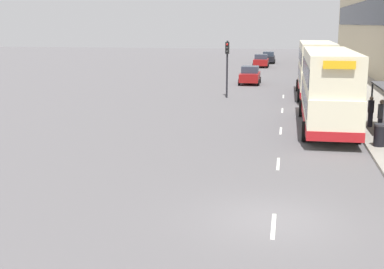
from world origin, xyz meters
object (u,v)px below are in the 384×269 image
(double_decker_bus_ahead, at_px, (316,68))
(car_2, at_px, (250,75))
(car_0, at_px, (311,73))
(pedestrian_1, at_px, (381,117))
(litter_bin, at_px, (380,135))
(pedestrian_at_shelter, at_px, (371,111))
(traffic_light_far_kerb, at_px, (227,59))
(car_3, at_px, (268,57))
(double_decker_bus_near, at_px, (328,88))
(car_1, at_px, (261,61))

(double_decker_bus_ahead, height_order, car_2, double_decker_bus_ahead)
(double_decker_bus_ahead, bearing_deg, car_0, 89.31)
(pedestrian_1, relative_size, litter_bin, 1.73)
(pedestrian_at_shelter, distance_m, traffic_light_far_kerb, 14.75)
(car_3, relative_size, litter_bin, 4.02)
(double_decker_bus_near, height_order, car_3, double_decker_bus_near)
(double_decker_bus_ahead, bearing_deg, pedestrian_at_shelter, -79.73)
(double_decker_bus_ahead, distance_m, car_0, 11.57)
(car_3, xyz_separation_m, pedestrian_1, (7.59, -51.88, 0.24))
(double_decker_bus_ahead, height_order, pedestrian_at_shelter, double_decker_bus_ahead)
(car_2, relative_size, pedestrian_at_shelter, 2.36)
(car_0, bearing_deg, car_3, 101.65)
(double_decker_bus_near, bearing_deg, double_decker_bus_ahead, 90.05)
(car_1, xyz_separation_m, car_2, (-0.02, -20.65, 0.00))
(car_0, height_order, pedestrian_1, pedestrian_1)
(double_decker_bus_near, bearing_deg, car_0, 89.71)
(car_0, xyz_separation_m, traffic_light_far_kerb, (-7.00, -13.25, 2.15))
(car_2, bearing_deg, traffic_light_far_kerb, 83.70)
(litter_bin, bearing_deg, car_2, 106.60)
(car_1, height_order, pedestrian_1, pedestrian_1)
(double_decker_bus_near, height_order, traffic_light_far_kerb, traffic_light_far_kerb)
(double_decker_bus_ahead, bearing_deg, car_3, 97.84)
(double_decker_bus_near, height_order, car_0, double_decker_bus_near)
(pedestrian_1, bearing_deg, car_3, 98.33)
(car_0, distance_m, pedestrian_at_shelter, 24.68)
(car_1, height_order, car_3, car_1)
(double_decker_bus_ahead, height_order, car_0, double_decker_bus_ahead)
(double_decker_bus_ahead, distance_m, pedestrian_1, 15.58)
(pedestrian_at_shelter, xyz_separation_m, litter_bin, (-0.29, -4.94, -0.33))
(double_decker_bus_near, xyz_separation_m, pedestrian_at_shelter, (2.36, 0.30, -1.29))
(pedestrian_at_shelter, xyz_separation_m, traffic_light_far_kerb, (-9.24, 11.33, 2.00))
(car_1, relative_size, pedestrian_1, 2.21)
(car_3, bearing_deg, double_decker_bus_near, 95.77)
(car_1, bearing_deg, traffic_light_far_kerb, 87.89)
(car_3, height_order, litter_bin, car_3)
(litter_bin, bearing_deg, pedestrian_1, 80.14)
(car_2, relative_size, litter_bin, 3.79)
(car_1, bearing_deg, pedestrian_at_shelter, 100.92)
(double_decker_bus_ahead, distance_m, traffic_light_far_kerb, 7.12)
(pedestrian_1, bearing_deg, litter_bin, -99.86)
(car_3, xyz_separation_m, traffic_light_far_kerb, (-1.83, -38.33, 2.17))
(pedestrian_at_shelter, bearing_deg, car_2, 110.83)
(car_2, xyz_separation_m, pedestrian_1, (8.31, -23.60, 0.22))
(double_decker_bus_near, xyz_separation_m, car_0, (0.13, 24.88, -1.44))
(double_decker_bus_ahead, xyz_separation_m, pedestrian_1, (2.56, -15.32, -1.22))
(car_3, height_order, pedestrian_at_shelter, pedestrian_at_shelter)
(double_decker_bus_ahead, xyz_separation_m, car_1, (-5.73, 28.92, -1.44))
(car_0, distance_m, traffic_light_far_kerb, 15.14)
(car_0, bearing_deg, car_2, -151.40)
(double_decker_bus_near, height_order, car_2, double_decker_bus_near)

